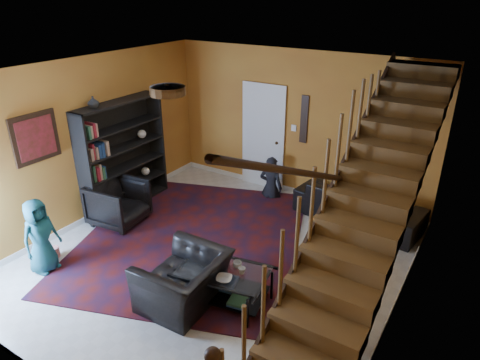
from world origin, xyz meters
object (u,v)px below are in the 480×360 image
object	(u,v)px
armchair_right	(184,281)
coffee_table	(224,282)
armchair_left	(118,203)
sofa	(358,205)
bookshelf	(124,158)

from	to	relation	value
armchair_right	coffee_table	xyz separation A→B (m)	(0.38, 0.35, -0.09)
armchair_left	coffee_table	bearing A→B (deg)	-111.27
sofa	coffee_table	world-z (taller)	sofa
armchair_left	bookshelf	bearing A→B (deg)	25.74
coffee_table	armchair_left	bearing A→B (deg)	165.34
sofa	armchair_left	xyz separation A→B (m)	(-3.51, -2.26, 0.07)
armchair_right	armchair_left	bearing A→B (deg)	-117.01
bookshelf	sofa	world-z (taller)	bookshelf
bookshelf	armchair_left	xyz separation A→B (m)	(0.35, -0.56, -0.58)
armchair_left	armchair_right	size ratio (longest dim) A/B	0.80
bookshelf	sofa	distance (m)	4.27
bookshelf	armchair_right	distance (m)	3.15
bookshelf	armchair_left	size ratio (longest dim) A/B	2.35
bookshelf	coffee_table	distance (m)	3.34
sofa	coffee_table	distance (m)	3.08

